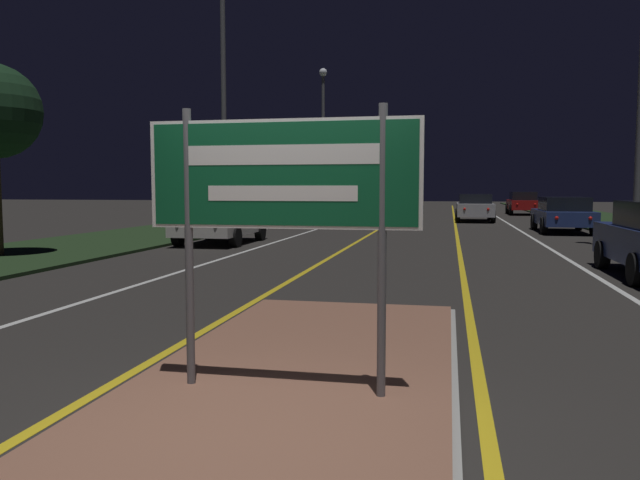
{
  "coord_description": "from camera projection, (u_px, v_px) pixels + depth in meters",
  "views": [
    {
      "loc": [
        1.32,
        -4.05,
        1.76
      ],
      "look_at": [
        0.0,
        2.3,
        1.21
      ],
      "focal_mm": 35.0,
      "sensor_mm": 36.0,
      "label": 1
    }
  ],
  "objects": [
    {
      "name": "streetlight_left_far",
      "position": [
        323.0,
        126.0,
        37.1
      ],
      "size": [
        0.47,
        0.47,
        8.82
      ],
      "color": "#56565B",
      "rests_on": "ground_plane"
    },
    {
      "name": "edge_line_white_right",
      "position": [
        586.0,
        228.0,
        27.3
      ],
      "size": [
        0.1,
        70.0,
        0.01
      ],
      "color": "silver",
      "rests_on": "ground_plane"
    },
    {
      "name": "car_receding_2",
      "position": [
        475.0,
        207.0,
        32.85
      ],
      "size": [
        1.97,
        4.64,
        1.44
      ],
      "color": "#B7B7BC",
      "rests_on": "ground_plane"
    },
    {
      "name": "streetlight_left_near",
      "position": [
        223.0,
        42.0,
        22.22
      ],
      "size": [
        0.6,
        0.6,
        10.28
      ],
      "color": "#56565B",
      "rests_on": "ground_plane"
    },
    {
      "name": "edge_line_white_left",
      "position": [
        270.0,
        224.0,
        30.22
      ],
      "size": [
        0.1,
        70.0,
        0.01
      ],
      "color": "silver",
      "rests_on": "ground_plane"
    },
    {
      "name": "lane_line_white_right",
      "position": [
        515.0,
        227.0,
        27.91
      ],
      "size": [
        0.12,
        70.0,
        0.01
      ],
      "color": "silver",
      "rests_on": "ground_plane"
    },
    {
      "name": "highway_sign",
      "position": [
        282.0,
        188.0,
        5.0
      ],
      "size": [
        2.25,
        0.07,
        2.31
      ],
      "color": "#56565B",
      "rests_on": "median_island"
    },
    {
      "name": "car_approaching_0",
      "position": [
        222.0,
        220.0,
        19.87
      ],
      "size": [
        2.04,
        4.08,
        1.43
      ],
      "color": "silver",
      "rests_on": "ground_plane"
    },
    {
      "name": "centre_line_yellow_left",
      "position": [
        385.0,
        226.0,
        29.09
      ],
      "size": [
        0.12,
        70.0,
        0.01
      ],
      "color": "gold",
      "rests_on": "ground_plane"
    },
    {
      "name": "lane_line_white_left",
      "position": [
        331.0,
        225.0,
        29.61
      ],
      "size": [
        0.12,
        70.0,
        0.01
      ],
      "color": "silver",
      "rests_on": "ground_plane"
    },
    {
      "name": "centre_line_yellow_right",
      "position": [
        456.0,
        226.0,
        28.43
      ],
      "size": [
        0.12,
        70.0,
        0.01
      ],
      "color": "gold",
      "rests_on": "ground_plane"
    },
    {
      "name": "car_receding_1",
      "position": [
        563.0,
        214.0,
        24.67
      ],
      "size": [
        2.0,
        4.56,
        1.4
      ],
      "color": "navy",
      "rests_on": "ground_plane"
    },
    {
      "name": "car_approaching_1",
      "position": [
        297.0,
        208.0,
        29.86
      ],
      "size": [
        1.85,
        4.13,
        1.49
      ],
      "color": "black",
      "rests_on": "ground_plane"
    },
    {
      "name": "verge_left",
      "position": [
        182.0,
        230.0,
        25.8
      ],
      "size": [
        5.0,
        100.0,
        0.08
      ],
      "color": "#1E3319",
      "rests_on": "ground_plane"
    },
    {
      "name": "median_island",
      "position": [
        283.0,
        396.0,
        5.15
      ],
      "size": [
        2.85,
        8.03,
        0.1
      ],
      "color": "#999993",
      "rests_on": "ground_plane"
    },
    {
      "name": "ground_plane",
      "position": [
        253.0,
        439.0,
        4.37
      ],
      "size": [
        160.0,
        160.0,
        0.0
      ],
      "primitive_type": "plane",
      "color": "#282623"
    },
    {
      "name": "car_approaching_2",
      "position": [
        348.0,
        202.0,
        44.06
      ],
      "size": [
        1.97,
        4.48,
        1.46
      ],
      "color": "black",
      "rests_on": "ground_plane"
    },
    {
      "name": "car_receding_3",
      "position": [
        522.0,
        203.0,
        40.99
      ],
      "size": [
        1.87,
        4.24,
        1.51
      ],
      "color": "maroon",
      "rests_on": "ground_plane"
    }
  ]
}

